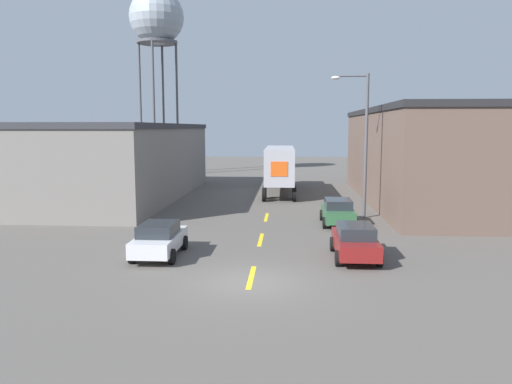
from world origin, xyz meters
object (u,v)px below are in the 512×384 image
at_px(parked_car_left_near, 159,239).
at_px(parked_car_right_near, 355,241).
at_px(semi_truck, 280,165).
at_px(parked_car_right_mid, 338,211).
at_px(water_tower, 157,19).
at_px(street_lamp, 362,137).

bearing_deg(parked_car_left_near, parked_car_right_near, 1.08).
bearing_deg(parked_car_left_near, semi_truck, 77.53).
distance_m(parked_car_left_near, parked_car_right_mid, 11.73).
bearing_deg(parked_car_right_near, water_tower, 115.88).
relative_size(parked_car_right_near, street_lamp, 0.46).
bearing_deg(parked_car_right_near, semi_truck, 99.44).
height_order(parked_car_right_mid, street_lamp, street_lamp).
height_order(semi_truck, street_lamp, street_lamp).
height_order(parked_car_left_near, water_tower, water_tower).
bearing_deg(parked_car_right_mid, street_lamp, 54.80).
xyz_separation_m(parked_car_left_near, parked_car_right_near, (8.64, 0.16, 0.00)).
xyz_separation_m(parked_car_left_near, water_tower, (-9.93, 38.44, 17.54)).
distance_m(parked_car_right_mid, parked_car_right_near, 7.76).
bearing_deg(parked_car_right_mid, parked_car_right_near, -90.00).
bearing_deg(water_tower, parked_car_right_near, -64.12).
bearing_deg(parked_car_right_mid, semi_truck, 104.35).
distance_m(parked_car_left_near, water_tower, 43.41).
relative_size(parked_car_left_near, water_tower, 0.19).
bearing_deg(street_lamp, water_tower, 125.68).
bearing_deg(street_lamp, parked_car_left_near, -135.07).
bearing_deg(street_lamp, parked_car_right_near, -99.29).
distance_m(semi_truck, parked_car_right_mid, 15.00).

